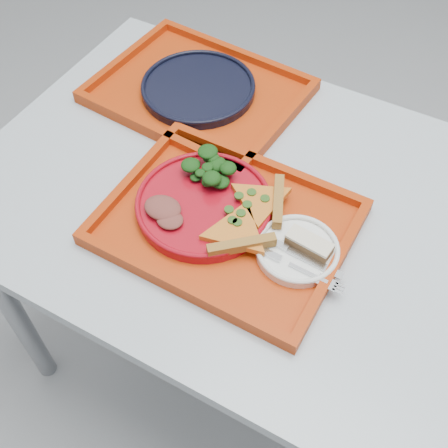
{
  "coord_description": "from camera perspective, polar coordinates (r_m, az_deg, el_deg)",
  "views": [
    {
      "loc": [
        0.07,
        -0.66,
        1.6
      ],
      "look_at": [
        -0.23,
        -0.11,
        0.78
      ],
      "focal_mm": 45.0,
      "sensor_mm": 36.0,
      "label": 1
    }
  ],
  "objects": [
    {
      "name": "dessert_bar",
      "position": [
        1.01,
        8.65,
        -1.99
      ],
      "size": [
        0.09,
        0.04,
        0.02
      ],
      "rotation": [
        0.0,
        0.0,
        -0.11
      ],
      "color": "#522E1B",
      "rests_on": "side_plate"
    },
    {
      "name": "meat_portion",
      "position": [
        1.05,
        -6.25,
        1.64
      ],
      "size": [
        0.07,
        0.06,
        0.02
      ],
      "primitive_type": "ellipsoid",
      "color": "brown",
      "rests_on": "dinner_plate"
    },
    {
      "name": "pizza_slice_a",
      "position": [
        1.01,
        1.34,
        -0.58
      ],
      "size": [
        0.19,
        0.19,
        0.02
      ],
      "primitive_type": null,
      "rotation": [
        0.0,
        0.0,
        2.3
      ],
      "color": "gold",
      "rests_on": "dinner_plate"
    },
    {
      "name": "ground",
      "position": [
        1.73,
        8.88,
        -16.34
      ],
      "size": [
        10.0,
        10.0,
        0.0
      ],
      "primitive_type": "plane",
      "color": "gray",
      "rests_on": "ground"
    },
    {
      "name": "salad_heap",
      "position": [
        1.1,
        -1.36,
        5.9
      ],
      "size": [
        0.09,
        0.08,
        0.05
      ],
      "primitive_type": "ellipsoid",
      "color": "black",
      "rests_on": "dinner_plate"
    },
    {
      "name": "navy_plate",
      "position": [
        1.32,
        -2.63,
        13.55
      ],
      "size": [
        0.26,
        0.26,
        0.02
      ],
      "primitive_type": "cylinder",
      "color": "black",
      "rests_on": "tray_far"
    },
    {
      "name": "tray_far",
      "position": [
        1.33,
        -2.6,
        13.08
      ],
      "size": [
        0.48,
        0.38,
        0.01
      ],
      "primitive_type": "cube",
      "rotation": [
        0.0,
        0.0,
        -0.08
      ],
      "color": "#A92F08",
      "rests_on": "table"
    },
    {
      "name": "knife",
      "position": [
        1.01,
        7.24,
        -2.88
      ],
      "size": [
        0.19,
        0.03,
        0.01
      ],
      "primitive_type": "cube",
      "rotation": [
        0.0,
        0.0,
        -0.06
      ],
      "color": "silver",
      "rests_on": "side_plate"
    },
    {
      "name": "table",
      "position": [
        1.14,
        13.04,
        -3.77
      ],
      "size": [
        1.6,
        0.8,
        0.75
      ],
      "color": "#A7B2BB",
      "rests_on": "ground"
    },
    {
      "name": "dinner_plate",
      "position": [
        1.07,
        -2.05,
        1.9
      ],
      "size": [
        0.26,
        0.26,
        0.02
      ],
      "primitive_type": "cylinder",
      "color": "#9C0A17",
      "rests_on": "tray_main"
    },
    {
      "name": "pizza_slice_b",
      "position": [
        1.06,
        3.71,
        2.5
      ],
      "size": [
        0.17,
        0.16,
        0.02
      ],
      "primitive_type": null,
      "rotation": [
        0.0,
        0.0,
        3.55
      ],
      "color": "gold",
      "rests_on": "dinner_plate"
    },
    {
      "name": "fork",
      "position": [
        0.99,
        6.54,
        -3.97
      ],
      "size": [
        0.19,
        0.03,
        0.01
      ],
      "primitive_type": "cube",
      "rotation": [
        0.0,
        0.0,
        -0.04
      ],
      "color": "silver",
      "rests_on": "side_plate"
    },
    {
      "name": "tray_main",
      "position": [
        1.06,
        0.27,
        -0.08
      ],
      "size": [
        0.45,
        0.36,
        0.01
      ],
      "primitive_type": "cube",
      "rotation": [
        0.0,
        0.0,
        -0.01
      ],
      "color": "#A92F08",
      "rests_on": "table"
    },
    {
      "name": "side_plate",
      "position": [
        1.02,
        7.44,
        -2.75
      ],
      "size": [
        0.15,
        0.15,
        0.01
      ],
      "primitive_type": "cylinder",
      "color": "white",
      "rests_on": "tray_main"
    }
  ]
}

